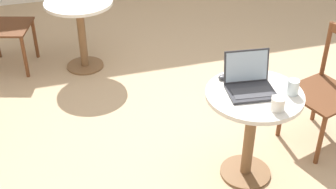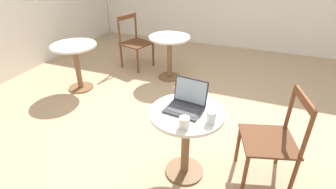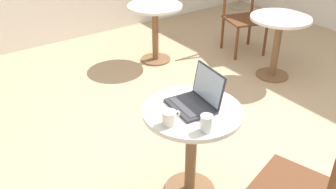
{
  "view_description": "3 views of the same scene",
  "coord_description": "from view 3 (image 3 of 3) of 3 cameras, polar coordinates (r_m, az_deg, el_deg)",
  "views": [
    {
      "loc": [
        -2.97,
        1.15,
        2.37
      ],
      "look_at": [
        -0.31,
        0.35,
        0.56
      ],
      "focal_mm": 50.0,
      "sensor_mm": 36.0,
      "label": 1
    },
    {
      "loc": [
        -2.47,
        -0.66,
        1.94
      ],
      "look_at": [
        -0.41,
        0.13,
        0.69
      ],
      "focal_mm": 28.0,
      "sensor_mm": 36.0,
      "label": 2
    },
    {
      "loc": [
        -1.97,
        -1.69,
        1.99
      ],
      "look_at": [
        -0.53,
        0.32,
        0.56
      ],
      "focal_mm": 40.0,
      "sensor_mm": 36.0,
      "label": 3
    }
  ],
  "objects": [
    {
      "name": "cafe_table_far",
      "position": [
        4.56,
        -1.99,
        11.3
      ],
      "size": [
        0.65,
        0.65,
        0.71
      ],
      "color": "brown",
      "rests_on": "ground_plane"
    },
    {
      "name": "mouse",
      "position": [
        2.59,
        5.95,
        0.69
      ],
      "size": [
        0.06,
        0.1,
        0.03
      ],
      "color": "#2D2D33",
      "rests_on": "cafe_table_near"
    },
    {
      "name": "ground_plane",
      "position": [
        3.27,
        11.03,
        -8.08
      ],
      "size": [
        16.0,
        16.0,
        0.0
      ],
      "primitive_type": "plane",
      "color": "tan"
    },
    {
      "name": "drinking_glass",
      "position": [
        2.18,
        5.88,
        -4.38
      ],
      "size": [
        0.08,
        0.08,
        0.1
      ],
      "color": "silver",
      "rests_on": "cafe_table_near"
    },
    {
      "name": "laptop",
      "position": [
        2.41,
        4.32,
        -0.72
      ],
      "size": [
        0.31,
        0.34,
        0.24
      ],
      "color": "#2D2D33",
      "rests_on": "cafe_table_near"
    },
    {
      "name": "mug",
      "position": [
        2.23,
        0.25,
        -3.56
      ],
      "size": [
        0.12,
        0.09,
        0.09
      ],
      "color": "silver",
      "rests_on": "cafe_table_near"
    },
    {
      "name": "cafe_table_near",
      "position": [
        2.5,
        3.63,
        -5.79
      ],
      "size": [
        0.65,
        0.65,
        0.71
      ],
      "color": "brown",
      "rests_on": "ground_plane"
    },
    {
      "name": "cafe_table_mid",
      "position": [
        4.32,
        16.49,
        8.99
      ],
      "size": [
        0.65,
        0.65,
        0.71
      ],
      "color": "brown",
      "rests_on": "ground_plane"
    },
    {
      "name": "chair_mid_back",
      "position": [
        4.96,
        11.42,
        11.41
      ],
      "size": [
        0.57,
        0.57,
        0.91
      ],
      "color": "brown",
      "rests_on": "ground_plane"
    }
  ]
}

